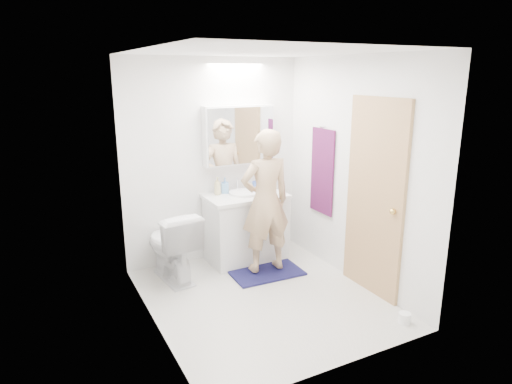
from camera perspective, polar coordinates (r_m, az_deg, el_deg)
floor at (r=4.70m, az=0.89°, el=-13.25°), size 2.50×2.50×0.00m
ceiling at (r=4.15m, az=1.03°, el=17.41°), size 2.50×2.50×0.00m
wall_back at (r=5.37m, az=-5.41°, el=3.93°), size 2.50×0.00×2.50m
wall_front at (r=3.27m, az=11.44°, el=-3.60°), size 2.50×0.00×2.50m
wall_left at (r=3.88m, az=-13.48°, el=-0.73°), size 0.00×2.50×2.50m
wall_right at (r=4.87m, az=12.42°, el=2.50°), size 0.00×2.50×2.50m
vanity_cabinet at (r=5.45m, az=-1.33°, el=-4.70°), size 0.90×0.55×0.78m
countertop at (r=5.32m, az=-1.36°, el=-0.54°), size 0.95×0.58×0.04m
sink_basin at (r=5.34m, az=-1.50°, el=-0.10°), size 0.36×0.36×0.03m
faucet at (r=5.49m, az=-2.38°, el=1.01°), size 0.02×0.02×0.16m
medicine_cabinet at (r=5.38m, az=-2.19°, el=7.23°), size 0.88×0.14×0.70m
mirror_panel at (r=5.31m, az=-1.84°, el=7.13°), size 0.84×0.01×0.66m
toilet at (r=5.02m, az=-10.67°, el=-6.64°), size 0.53×0.82×0.79m
bath_rug at (r=5.23m, az=1.16°, el=-10.02°), size 0.82×0.58×0.02m
person at (r=4.94m, az=1.22°, el=-1.20°), size 0.60×0.40×1.60m
door at (r=4.65m, az=14.82°, el=-0.78°), size 0.04×0.80×2.00m
door_knob at (r=4.43m, az=16.97°, el=-2.39°), size 0.06×0.06×0.06m
towel at (r=5.31m, az=8.40°, el=2.59°), size 0.02×0.42×1.00m
towel_hook at (r=5.21m, az=8.50°, el=8.16°), size 0.07×0.02×0.02m
soap_bottle_a at (r=5.31m, az=-4.93°, el=0.77°), size 0.11×0.11×0.21m
soap_bottle_b at (r=5.38m, az=-3.95°, el=0.85°), size 0.11×0.11×0.19m
toothbrush_cup at (r=5.54m, az=0.05°, el=0.84°), size 0.13×0.13×0.10m
toilet_paper_roll at (r=4.47m, az=18.33°, el=-14.95°), size 0.11×0.11×0.10m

